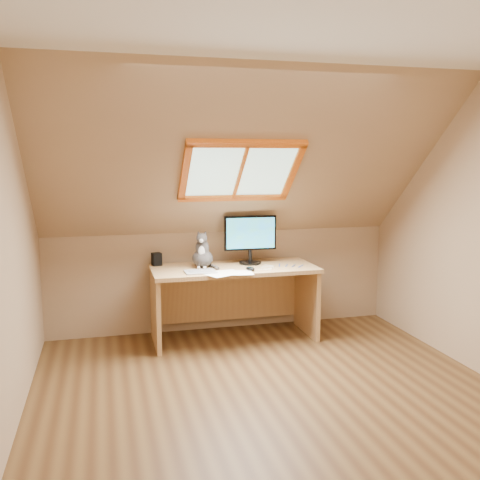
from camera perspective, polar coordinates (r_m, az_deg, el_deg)
name	(u,v)px	position (r m, az deg, el deg)	size (l,w,h in m)	color
ground	(276,400)	(4.04, 3.87, -16.66)	(3.50, 3.50, 0.00)	brown
room_shell	(283,203)	(3.58, 4.57, 3.91)	(3.52, 3.52, 2.41)	tan
desk	(232,288)	(5.20, -0.84, -5.10)	(1.56, 0.68, 0.71)	tan
monitor	(250,236)	(5.18, 1.10, 0.40)	(0.51, 0.22, 0.47)	black
cat	(202,254)	(5.05, -4.04, -1.49)	(0.25, 0.28, 0.36)	#46403E
desk_speaker	(157,259)	(5.20, -8.88, -2.03)	(0.08, 0.08, 0.12)	black
graphics_tablet	(200,272)	(4.84, -4.26, -3.40)	(0.28, 0.20, 0.01)	#B2B2B7
mouse	(250,269)	(4.91, 1.10, -3.08)	(0.06, 0.11, 0.03)	black
papers	(228,273)	(4.81, -1.32, -3.50)	(0.35, 0.30, 0.01)	white
cables	(281,266)	(5.10, 4.43, -2.83)	(0.51, 0.26, 0.01)	silver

